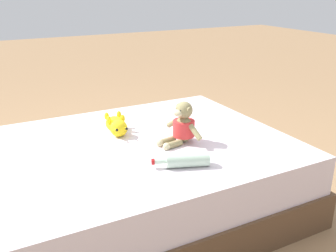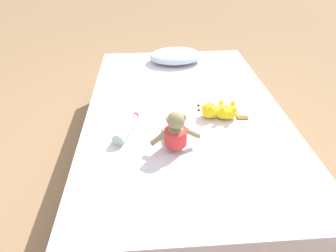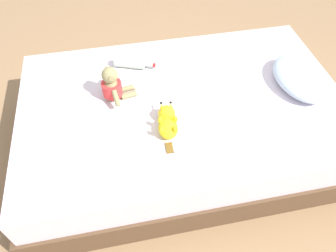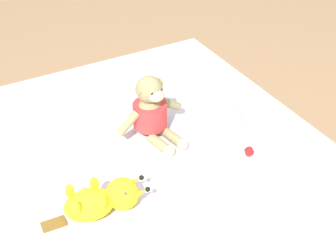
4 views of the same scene
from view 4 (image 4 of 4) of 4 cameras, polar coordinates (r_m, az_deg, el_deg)
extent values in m
cube|color=silver|center=(1.58, 1.97, -13.15)|extent=(1.29, 2.03, 0.22)
ellipsoid|color=#8E8456|center=(1.77, -2.08, 1.18)|extent=(0.13, 0.12, 0.15)
cylinder|color=red|center=(1.77, -2.09, 1.31)|extent=(0.14, 0.14, 0.09)
sphere|color=#8E8456|center=(1.71, -2.16, 4.23)|extent=(0.10, 0.10, 0.10)
ellipsoid|color=#C1B789|center=(1.69, -1.31, 3.47)|extent=(0.07, 0.06, 0.04)
sphere|color=black|center=(1.69, -0.89, 4.16)|extent=(0.01, 0.01, 0.01)
sphere|color=black|center=(1.67, -1.86, 3.75)|extent=(0.01, 0.01, 0.01)
cylinder|color=#8E8456|center=(1.73, -0.97, 5.08)|extent=(0.01, 0.03, 0.03)
cylinder|color=#8E8456|center=(1.68, -3.41, 4.06)|extent=(0.01, 0.03, 0.03)
cylinder|color=#8E8456|center=(1.82, 0.31, 2.52)|extent=(0.10, 0.05, 0.08)
cylinder|color=#8E8456|center=(1.72, -4.62, 0.30)|extent=(0.10, 0.05, 0.08)
cylinder|color=#8E8456|center=(1.76, 0.62, -1.36)|extent=(0.05, 0.10, 0.04)
cylinder|color=#8E8456|center=(1.73, -0.91, -2.12)|extent=(0.05, 0.10, 0.04)
sphere|color=#C1B789|center=(1.73, 1.68, -2.13)|extent=(0.04, 0.04, 0.04)
sphere|color=#C1B789|center=(1.70, 0.14, -2.92)|extent=(0.04, 0.04, 0.04)
ellipsoid|color=yellow|center=(1.49, -9.03, -8.91)|extent=(0.16, 0.13, 0.08)
sphere|color=yellow|center=(1.50, -5.25, -7.74)|extent=(0.10, 0.10, 0.10)
cone|color=yellow|center=(1.52, -4.05, -6.40)|extent=(0.07, 0.04, 0.05)
sphere|color=black|center=(1.52, -3.06, -5.92)|extent=(0.02, 0.02, 0.02)
cone|color=yellow|center=(1.48, -3.36, -7.76)|extent=(0.07, 0.04, 0.05)
sphere|color=black|center=(1.49, -2.35, -7.27)|extent=(0.02, 0.02, 0.02)
sphere|color=red|center=(1.51, -5.65, -6.25)|extent=(0.02, 0.02, 0.02)
sphere|color=red|center=(1.46, -4.95, -7.72)|extent=(0.02, 0.02, 0.02)
ellipsoid|color=yellow|center=(1.50, -8.45, -6.55)|extent=(0.03, 0.03, 0.05)
ellipsoid|color=yellow|center=(1.44, -7.58, -8.66)|extent=(0.03, 0.03, 0.05)
ellipsoid|color=yellow|center=(1.49, -11.21, -7.31)|extent=(0.03, 0.03, 0.05)
ellipsoid|color=yellow|center=(1.44, -10.54, -9.26)|extent=(0.03, 0.03, 0.05)
cube|color=brown|center=(1.51, -12.99, -10.90)|extent=(0.07, 0.04, 0.01)
cylinder|color=#B2D1B7|center=(1.82, 7.83, 0.39)|extent=(0.14, 0.22, 0.07)
cylinder|color=#B2D1B7|center=(1.72, 8.96, -2.15)|extent=(0.04, 0.06, 0.02)
cylinder|color=red|center=(1.69, 9.29, -2.89)|extent=(0.03, 0.02, 0.03)
camera|label=1|loc=(2.39, 56.24, 15.17)|focal=40.88mm
camera|label=2|loc=(2.62, -14.05, 33.33)|focal=30.25mm
camera|label=3|loc=(1.53, -74.22, 26.17)|focal=34.05mm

